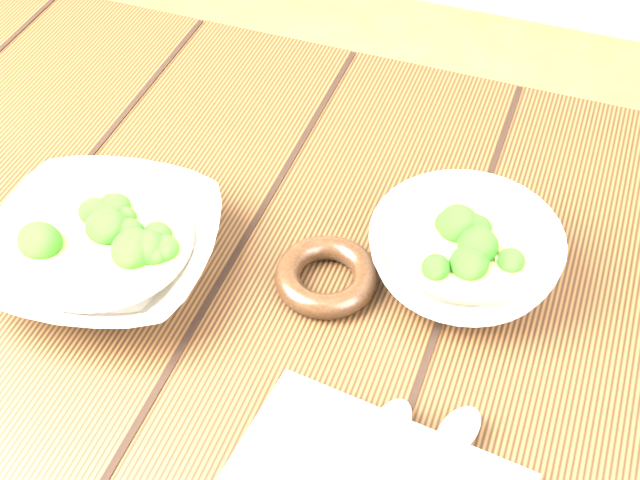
# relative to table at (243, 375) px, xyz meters

# --- Properties ---
(table) EXTENTS (1.20, 0.80, 0.75)m
(table) POSITION_rel_table_xyz_m (0.00, 0.00, 0.00)
(table) COLOR #301D0D
(table) RESTS_ON ground
(soup_bowl_front) EXTENTS (0.23, 0.23, 0.06)m
(soup_bowl_front) POSITION_rel_table_xyz_m (-0.12, -0.01, 0.15)
(soup_bowl_front) COLOR silver
(soup_bowl_front) RESTS_ON table
(soup_bowl_back) EXTENTS (0.22, 0.22, 0.06)m
(soup_bowl_back) POSITION_rel_table_xyz_m (0.18, 0.09, 0.15)
(soup_bowl_back) COLOR silver
(soup_bowl_back) RESTS_ON table
(trivet) EXTENTS (0.10, 0.10, 0.02)m
(trivet) POSITION_rel_table_xyz_m (0.07, 0.04, 0.13)
(trivet) COLOR black
(trivet) RESTS_ON table
(spoon_left) EXTENTS (0.05, 0.18, 0.01)m
(spoon_left) POSITION_rel_table_xyz_m (0.17, -0.12, 0.13)
(spoon_left) COLOR #A6A292
(spoon_left) RESTS_ON napkin
(spoon_right) EXTENTS (0.07, 0.18, 0.01)m
(spoon_right) POSITION_rel_table_xyz_m (0.21, -0.11, 0.13)
(spoon_right) COLOR #A6A292
(spoon_right) RESTS_ON napkin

